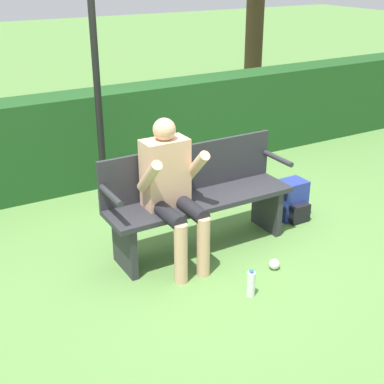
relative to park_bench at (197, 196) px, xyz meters
name	(u,v)px	position (x,y,z in m)	size (l,w,h in m)	color
ground_plane	(201,247)	(0.00, -0.06, -0.49)	(40.00, 40.00, 0.00)	#5B8942
hedge_back	(114,135)	(0.00, 1.92, 0.05)	(12.00, 0.47, 1.08)	#1E4C1E
park_bench	(197,196)	(0.00, 0.00, 0.00)	(1.74, 0.45, 0.94)	#2D2D33
person_seated	(172,186)	(-0.33, -0.13, 0.22)	(0.52, 0.62, 1.27)	#DBA884
backpack	(292,201)	(1.12, 0.00, -0.30)	(0.29, 0.30, 0.40)	#283893
water_bottle	(251,284)	(-0.05, -0.92, -0.38)	(0.07, 0.07, 0.23)	white
signpost	(95,59)	(-0.42, 1.21, 1.07)	(0.40, 0.09, 2.75)	black
litter_crumple	(274,264)	(0.35, -0.70, -0.45)	(0.09, 0.09, 0.09)	silver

